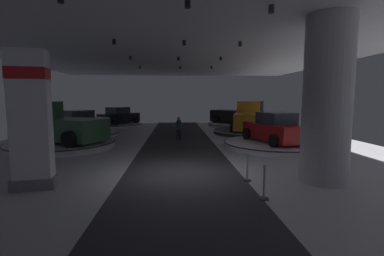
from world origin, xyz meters
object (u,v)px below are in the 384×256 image
at_px(display_car_mid_right, 275,129).
at_px(display_platform_deep_left, 119,125).
at_px(pickup_truck_mid_left, 57,125).
at_px(display_car_deep_left, 119,116).
at_px(brand_sign_pylon, 31,119).
at_px(display_platform_deep_right, 236,124).
at_px(visitor_walking_near, 179,127).
at_px(display_platform_mid_left, 62,144).
at_px(display_platform_mid_right, 274,144).
at_px(pickup_truck_far_right, 248,118).
at_px(pickup_truck_deep_right, 239,114).
at_px(column_right, 327,101).
at_px(display_platform_far_right, 248,131).
at_px(display_platform_far_left, 80,134).
at_px(display_car_far_left, 79,123).

height_order(display_car_mid_right, display_platform_deep_left, display_car_mid_right).
xyz_separation_m(pickup_truck_mid_left, display_car_deep_left, (1.07, 11.95, -0.26)).
distance_m(brand_sign_pylon, display_platform_deep_right, 22.09).
bearing_deg(visitor_walking_near, display_platform_deep_left, 121.60).
xyz_separation_m(brand_sign_pylon, display_platform_mid_left, (-2.07, 7.17, -2.02)).
relative_size(display_platform_mid_right, display_car_mid_right, 1.27).
bearing_deg(display_car_mid_right, visitor_walking_near, 149.85).
xyz_separation_m(display_car_deep_left, pickup_truck_far_right, (11.71, -6.17, 0.21)).
bearing_deg(brand_sign_pylon, pickup_truck_mid_left, 107.84).
bearing_deg(brand_sign_pylon, pickup_truck_deep_right, 59.67).
relative_size(column_right, pickup_truck_deep_right, 1.04).
xyz_separation_m(display_platform_mid_left, display_platform_far_right, (12.41, 5.62, -0.03)).
distance_m(display_platform_mid_right, display_car_mid_right, 0.91).
bearing_deg(display_platform_far_right, visitor_walking_near, -150.69).
bearing_deg(display_platform_far_left, pickup_truck_far_right, 3.21).
xyz_separation_m(display_car_far_left, pickup_truck_far_right, (13.27, 0.77, 0.23)).
bearing_deg(display_platform_far_left, pickup_truck_deep_right, 25.26).
xyz_separation_m(display_platform_deep_left, pickup_truck_far_right, (11.70, -6.19, 1.09)).
height_order(display_platform_mid_right, display_platform_deep_right, display_platform_mid_right).
distance_m(display_platform_mid_right, display_platform_deep_left, 17.16).
bearing_deg(display_platform_mid_left, display_platform_deep_left, 86.24).
distance_m(display_platform_deep_left, display_car_deep_left, 0.88).
bearing_deg(display_car_mid_right, display_platform_far_right, 88.22).
xyz_separation_m(display_platform_mid_left, pickup_truck_mid_left, (-0.29, 0.15, 1.09)).
bearing_deg(brand_sign_pylon, display_platform_mid_left, 106.09).
bearing_deg(pickup_truck_far_right, pickup_truck_deep_right, 83.68).
height_order(display_platform_mid_right, display_car_far_left, display_car_far_left).
bearing_deg(pickup_truck_mid_left, display_car_far_left, 95.63).
distance_m(display_car_mid_right, display_car_far_left, 14.26).
distance_m(display_platform_mid_left, pickup_truck_mid_left, 1.14).
bearing_deg(display_platform_deep_left, display_platform_far_left, -102.67).
xyz_separation_m(display_platform_mid_right, display_platform_far_right, (0.20, 6.32, -0.02)).
bearing_deg(display_car_deep_left, display_platform_deep_right, -0.63).
xyz_separation_m(display_platform_deep_left, display_platform_far_right, (11.61, -6.50, 0.02)).
xyz_separation_m(display_car_mid_right, display_platform_mid_left, (-12.21, 0.72, -0.90)).
bearing_deg(display_car_deep_left, column_right, -60.66).
bearing_deg(visitor_walking_near, brand_sign_pylon, -115.95).
relative_size(column_right, display_platform_far_right, 0.97).
xyz_separation_m(pickup_truck_deep_right, display_platform_far_left, (-13.90, -6.56, -1.06)).
bearing_deg(display_car_deep_left, visitor_walking_near, -58.26).
relative_size(pickup_truck_mid_left, display_platform_far_right, 1.00).
bearing_deg(pickup_truck_far_right, display_platform_far_left, -176.79).
bearing_deg(pickup_truck_mid_left, display_platform_deep_left, 84.83).
height_order(display_platform_far_left, pickup_truck_far_right, pickup_truck_far_right).
relative_size(column_right, display_car_mid_right, 1.22).
distance_m(column_right, display_car_far_left, 17.45).
distance_m(pickup_truck_mid_left, display_platform_far_right, 13.87).
bearing_deg(display_car_far_left, pickup_truck_far_right, 3.31).
distance_m(display_platform_far_right, visitor_walking_near, 6.53).
bearing_deg(brand_sign_pylon, column_right, 0.69).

